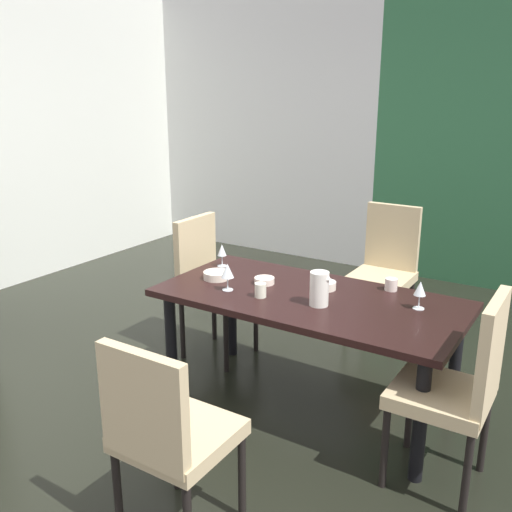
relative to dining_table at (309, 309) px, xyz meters
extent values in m
cube|color=black|center=(-0.75, -0.28, -0.64)|extent=(5.61, 6.38, 0.02)
cube|color=silver|center=(-2.13, 2.86, 0.80)|extent=(2.85, 0.10, 2.86)
cube|color=black|center=(0.00, 0.00, 0.06)|extent=(1.76, 0.86, 0.04)
cylinder|color=black|center=(-0.78, 0.33, -0.29)|extent=(0.07, 0.07, 0.67)
cylinder|color=black|center=(0.78, 0.33, -0.29)|extent=(0.07, 0.07, 0.67)
cylinder|color=black|center=(-0.78, -0.33, -0.29)|extent=(0.07, 0.07, 0.67)
cylinder|color=black|center=(0.78, -0.33, -0.29)|extent=(0.07, 0.07, 0.67)
cube|color=tan|center=(0.85, -0.28, -0.16)|extent=(0.44, 0.44, 0.07)
cube|color=tan|center=(1.05, -0.28, 0.10)|extent=(0.05, 0.42, 0.53)
cylinder|color=black|center=(0.66, -0.47, -0.41)|extent=(0.04, 0.04, 0.43)
cylinder|color=black|center=(0.66, -0.09, -0.41)|extent=(0.04, 0.04, 0.43)
cylinder|color=black|center=(1.04, -0.47, -0.41)|extent=(0.04, 0.04, 0.43)
cylinder|color=black|center=(1.04, -0.09, -0.41)|extent=(0.04, 0.04, 0.43)
cube|color=tan|center=(-0.85, 0.28, -0.16)|extent=(0.44, 0.44, 0.07)
cube|color=tan|center=(-1.05, 0.28, 0.11)|extent=(0.05, 0.42, 0.53)
cylinder|color=black|center=(-0.66, 0.47, -0.41)|extent=(0.04, 0.04, 0.43)
cylinder|color=black|center=(-0.66, 0.09, -0.41)|extent=(0.04, 0.04, 0.43)
cylinder|color=black|center=(-1.04, 0.47, -0.41)|extent=(0.04, 0.04, 0.43)
cylinder|color=black|center=(-1.04, 0.09, -0.41)|extent=(0.04, 0.04, 0.43)
cube|color=tan|center=(0.01, 1.20, -0.16)|extent=(0.44, 0.44, 0.07)
cube|color=tan|center=(0.01, 1.40, 0.11)|extent=(0.42, 0.05, 0.54)
cylinder|color=black|center=(0.20, 1.01, -0.41)|extent=(0.04, 0.04, 0.43)
cylinder|color=black|center=(-0.18, 1.01, -0.41)|extent=(0.04, 0.04, 0.43)
cylinder|color=black|center=(0.20, 1.39, -0.41)|extent=(0.04, 0.04, 0.43)
cylinder|color=black|center=(-0.18, 1.39, -0.41)|extent=(0.04, 0.04, 0.43)
cube|color=tan|center=(0.01, -1.20, -0.16)|extent=(0.44, 0.44, 0.07)
cube|color=tan|center=(0.01, -1.40, 0.07)|extent=(0.42, 0.05, 0.47)
cylinder|color=black|center=(-0.18, -1.01, -0.41)|extent=(0.04, 0.04, 0.43)
cylinder|color=black|center=(0.20, -1.01, -0.41)|extent=(0.04, 0.04, 0.43)
cylinder|color=black|center=(-0.18, -1.39, -0.41)|extent=(0.04, 0.04, 0.43)
cylinder|color=silver|center=(-0.76, 0.19, 0.09)|extent=(0.07, 0.07, 0.00)
cylinder|color=silver|center=(-0.76, 0.19, 0.12)|extent=(0.01, 0.01, 0.07)
cone|color=silver|center=(-0.76, 0.19, 0.20)|extent=(0.06, 0.06, 0.08)
cylinder|color=silver|center=(-0.45, -0.18, 0.09)|extent=(0.07, 0.07, 0.00)
cylinder|color=silver|center=(-0.45, -0.18, 0.13)|extent=(0.01, 0.01, 0.08)
cone|color=silver|center=(-0.45, -0.18, 0.21)|extent=(0.08, 0.08, 0.09)
cylinder|color=silver|center=(0.60, 0.14, 0.09)|extent=(0.06, 0.06, 0.00)
cylinder|color=silver|center=(0.60, 0.14, 0.13)|extent=(0.01, 0.01, 0.08)
cone|color=silver|center=(0.60, 0.14, 0.20)|extent=(0.07, 0.07, 0.08)
cylinder|color=beige|center=(-0.63, -0.04, 0.11)|extent=(0.17, 0.17, 0.05)
cylinder|color=#F5E2CE|center=(-0.33, 0.04, 0.10)|extent=(0.12, 0.12, 0.04)
cylinder|color=#F2E6D0|center=(0.03, 0.15, 0.11)|extent=(0.13, 0.13, 0.05)
cylinder|color=silver|center=(-0.23, -0.17, 0.13)|extent=(0.07, 0.07, 0.08)
cylinder|color=silver|center=(0.37, 0.34, 0.12)|extent=(0.07, 0.07, 0.07)
cylinder|color=white|center=(0.11, -0.10, 0.18)|extent=(0.11, 0.11, 0.19)
cone|color=white|center=(0.16, -0.10, 0.26)|extent=(0.04, 0.04, 0.03)
camera|label=1|loc=(1.40, -2.79, 1.25)|focal=40.00mm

